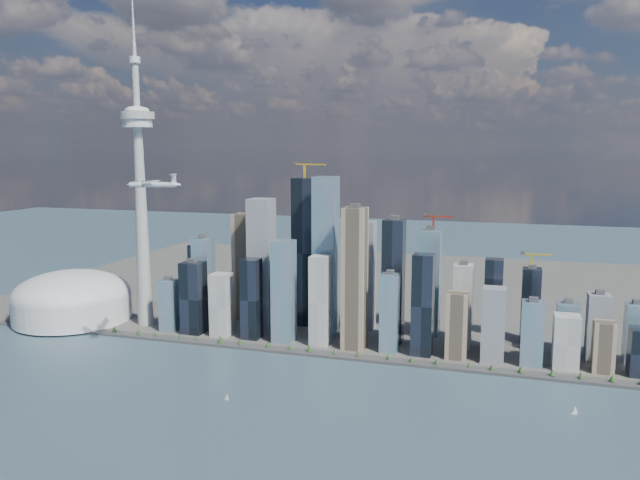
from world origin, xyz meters
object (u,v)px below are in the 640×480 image
(dome_stadium, at_px, (72,299))
(sailboat_west, at_px, (227,398))
(needle_tower, at_px, (140,188))
(sailboat_east, at_px, (575,411))
(airplane, at_px, (153,184))

(dome_stadium, bearing_deg, sailboat_west, -30.22)
(needle_tower, relative_size, sailboat_east, 52.62)
(sailboat_east, bearing_deg, airplane, 170.11)
(dome_stadium, height_order, sailboat_west, dome_stadium)
(dome_stadium, height_order, airplane, airplane)
(needle_tower, distance_m, airplane, 243.08)
(airplane, bearing_deg, sailboat_east, -14.53)
(airplane, height_order, sailboat_east, airplane)
(needle_tower, height_order, sailboat_west, needle_tower)
(dome_stadium, distance_m, sailboat_west, 476.40)
(needle_tower, xyz_separation_m, sailboat_east, (671.13, -169.05, -232.48))
(needle_tower, xyz_separation_m, sailboat_west, (270.45, -249.06, -232.96))
(sailboat_west, relative_size, sailboat_east, 0.86)
(sailboat_east, bearing_deg, sailboat_west, 178.75)
(airplane, bearing_deg, needle_tower, 109.84)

